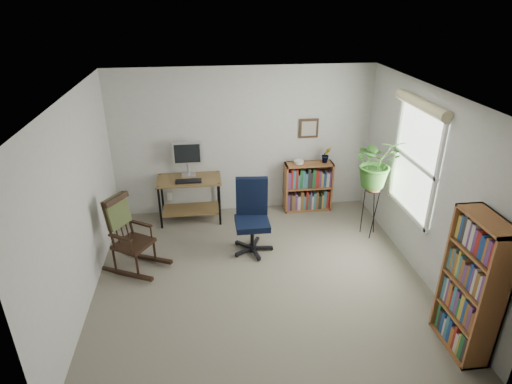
{
  "coord_description": "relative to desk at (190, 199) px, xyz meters",
  "views": [
    {
      "loc": [
        -0.64,
        -4.57,
        3.42
      ],
      "look_at": [
        0.0,
        0.4,
        1.05
      ],
      "focal_mm": 30.0,
      "sensor_mm": 36.0,
      "label": 1
    }
  ],
  "objects": [
    {
      "name": "floor",
      "position": [
        0.91,
        -1.7,
        -0.36
      ],
      "size": [
        4.2,
        4.0,
        0.0
      ],
      "primitive_type": "cube",
      "color": "slate",
      "rests_on": "ground"
    },
    {
      "name": "ceiling",
      "position": [
        0.91,
        -1.7,
        2.04
      ],
      "size": [
        4.2,
        4.0,
        0.0
      ],
      "primitive_type": "cube",
      "color": "silver",
      "rests_on": "ground"
    },
    {
      "name": "wall_back",
      "position": [
        0.91,
        0.3,
        0.84
      ],
      "size": [
        4.2,
        0.0,
        2.4
      ],
      "primitive_type": "cube",
      "color": "#B7B7B2",
      "rests_on": "ground"
    },
    {
      "name": "wall_front",
      "position": [
        0.91,
        -3.7,
        0.84
      ],
      "size": [
        4.2,
        0.0,
        2.4
      ],
      "primitive_type": "cube",
      "color": "#B7B7B2",
      "rests_on": "ground"
    },
    {
      "name": "wall_left",
      "position": [
        -1.19,
        -1.7,
        0.84
      ],
      "size": [
        0.0,
        4.0,
        2.4
      ],
      "primitive_type": "cube",
      "color": "#B7B7B2",
      "rests_on": "ground"
    },
    {
      "name": "wall_right",
      "position": [
        3.01,
        -1.7,
        0.84
      ],
      "size": [
        0.0,
        4.0,
        2.4
      ],
      "primitive_type": "cube",
      "color": "#B7B7B2",
      "rests_on": "ground"
    },
    {
      "name": "window",
      "position": [
        2.97,
        -1.4,
        1.04
      ],
      "size": [
        0.12,
        1.2,
        1.5
      ],
      "primitive_type": null,
      "color": "white",
      "rests_on": "wall_right"
    },
    {
      "name": "desk",
      "position": [
        0.0,
        0.0,
        0.0
      ],
      "size": [
        1.01,
        0.55,
        0.72
      ],
      "primitive_type": null,
      "color": "brown",
      "rests_on": "floor"
    },
    {
      "name": "monitor",
      "position": [
        0.0,
        0.14,
        0.64
      ],
      "size": [
        0.46,
        0.16,
        0.56
      ],
      "primitive_type": null,
      "color": "#B4B3B8",
      "rests_on": "desk"
    },
    {
      "name": "keyboard",
      "position": [
        0.0,
        -0.12,
        0.37
      ],
      "size": [
        0.4,
        0.15,
        0.02
      ],
      "primitive_type": "cube",
      "color": "black",
      "rests_on": "desk"
    },
    {
      "name": "office_chair",
      "position": [
        0.88,
        -1.06,
        0.18
      ],
      "size": [
        0.64,
        0.64,
        1.08
      ],
      "primitive_type": null,
      "rotation": [
        0.0,
        0.0,
        -0.09
      ],
      "color": "black",
      "rests_on": "floor"
    },
    {
      "name": "rocking_chair",
      "position": [
        -0.73,
        -1.28,
        0.17
      ],
      "size": [
        1.06,
        0.95,
        1.05
      ],
      "primitive_type": null,
      "rotation": [
        0.0,
        0.0,
        1.0
      ],
      "color": "black",
      "rests_on": "floor"
    },
    {
      "name": "low_bookshelf",
      "position": [
        1.97,
        0.12,
        0.06
      ],
      "size": [
        0.79,
        0.26,
        0.84
      ],
      "primitive_type": null,
      "color": "brown",
      "rests_on": "floor"
    },
    {
      "name": "tall_bookshelf",
      "position": [
        2.83,
        -3.15,
        0.4
      ],
      "size": [
        0.29,
        0.67,
        1.53
      ],
      "primitive_type": null,
      "color": "brown",
      "rests_on": "floor"
    },
    {
      "name": "plant_stand",
      "position": [
        2.71,
        -0.84,
        0.08
      ],
      "size": [
        0.28,
        0.28,
        0.88
      ],
      "primitive_type": null,
      "rotation": [
        0.0,
        0.0,
        0.18
      ],
      "color": "black",
      "rests_on": "floor"
    },
    {
      "name": "spider_plant",
      "position": [
        2.71,
        -0.84,
        1.19
      ],
      "size": [
        1.69,
        1.88,
        1.46
      ],
      "primitive_type": "imported",
      "color": "#306322",
      "rests_on": "plant_stand"
    },
    {
      "name": "potted_plant_small",
      "position": [
        2.25,
        0.13,
        0.53
      ],
      "size": [
        0.13,
        0.24,
        0.11
      ],
      "primitive_type": "imported",
      "color": "#306322",
      "rests_on": "low_bookshelf"
    },
    {
      "name": "framed_picture",
      "position": [
        1.97,
        0.27,
        1.03
      ],
      "size": [
        0.32,
        0.04,
        0.32
      ],
      "primitive_type": null,
      "color": "black",
      "rests_on": "wall_back"
    }
  ]
}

